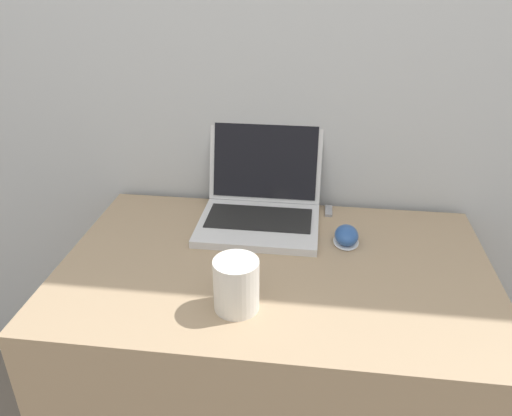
{
  "coord_description": "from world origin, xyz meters",
  "views": [
    {
      "loc": [
        0.08,
        -0.67,
        1.38
      ],
      "look_at": [
        -0.06,
        0.44,
        0.81
      ],
      "focal_mm": 35.0,
      "sensor_mm": 36.0,
      "label": 1
    }
  ],
  "objects_px": {
    "computer_mouse": "(346,236)",
    "usb_stick": "(329,211)",
    "drink_cup": "(236,284)",
    "laptop": "(261,202)"
  },
  "relations": [
    {
      "from": "usb_stick",
      "to": "drink_cup",
      "type": "bearing_deg",
      "value": -112.66
    },
    {
      "from": "laptop",
      "to": "drink_cup",
      "type": "relative_size",
      "value": 2.8
    },
    {
      "from": "computer_mouse",
      "to": "usb_stick",
      "type": "height_order",
      "value": "computer_mouse"
    },
    {
      "from": "usb_stick",
      "to": "laptop",
      "type": "bearing_deg",
      "value": -161.26
    },
    {
      "from": "computer_mouse",
      "to": "usb_stick",
      "type": "distance_m",
      "value": 0.17
    },
    {
      "from": "drink_cup",
      "to": "computer_mouse",
      "type": "relative_size",
      "value": 1.28
    },
    {
      "from": "drink_cup",
      "to": "computer_mouse",
      "type": "distance_m",
      "value": 0.38
    },
    {
      "from": "laptop",
      "to": "drink_cup",
      "type": "distance_m",
      "value": 0.39
    },
    {
      "from": "drink_cup",
      "to": "usb_stick",
      "type": "relative_size",
      "value": 1.9
    },
    {
      "from": "drink_cup",
      "to": "usb_stick",
      "type": "xyz_separation_m",
      "value": [
        0.19,
        0.45,
        -0.05
      ]
    }
  ]
}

